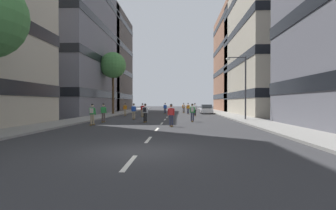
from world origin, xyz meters
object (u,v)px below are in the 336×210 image
(skater_0, at_px, (103,112))
(skater_11, at_px, (134,110))
(parked_car_near, at_px, (206,110))
(skater_5, at_px, (188,108))
(skater_6, at_px, (165,108))
(skater_4, at_px, (192,111))
(streetlamp_right, at_px, (242,81))
(street_tree_mid, at_px, (113,65))
(skater_10, at_px, (92,113))
(skater_2, at_px, (143,109))
(skater_8, at_px, (195,109))
(skater_7, at_px, (145,112))
(skater_1, at_px, (184,107))
(skater_3, at_px, (125,109))
(skater_9, at_px, (171,114))

(skater_0, height_order, skater_11, same)
(parked_car_near, relative_size, skater_5, 2.47)
(skater_11, bearing_deg, skater_5, 62.51)
(skater_6, bearing_deg, skater_4, -78.10)
(parked_car_near, bearing_deg, streetlamp_right, -82.51)
(street_tree_mid, height_order, skater_6, street_tree_mid)
(streetlamp_right, relative_size, skater_5, 3.65)
(skater_5, bearing_deg, skater_10, -113.22)
(street_tree_mid, bearing_deg, skater_2, -47.23)
(skater_2, bearing_deg, parked_car_near, 43.79)
(skater_4, xyz_separation_m, skater_11, (-6.33, 3.41, -0.03))
(streetlamp_right, relative_size, skater_8, 3.65)
(parked_car_near, relative_size, skater_6, 2.47)
(skater_2, height_order, skater_8, same)
(skater_7, xyz_separation_m, skater_8, (5.32, 11.22, -0.03))
(streetlamp_right, bearing_deg, skater_4, -159.47)
(skater_5, distance_m, skater_10, 21.72)
(skater_8, bearing_deg, street_tree_mid, 160.52)
(skater_2, height_order, skater_4, same)
(parked_car_near, distance_m, streetlamp_right, 16.13)
(skater_11, bearing_deg, skater_4, -28.34)
(skater_2, bearing_deg, skater_6, 72.98)
(skater_1, relative_size, skater_11, 1.00)
(street_tree_mid, relative_size, skater_0, 5.35)
(skater_0, relative_size, skater_10, 1.00)
(streetlamp_right, bearing_deg, parked_car_near, 97.49)
(skater_5, relative_size, skater_6, 1.00)
(streetlamp_right, xyz_separation_m, skater_6, (-8.80, 15.00, -3.15))
(skater_11, bearing_deg, skater_3, 108.63)
(skater_8, bearing_deg, skater_4, -94.80)
(skater_5, xyz_separation_m, skater_9, (-2.02, -20.84, 0.00))
(street_tree_mid, distance_m, skater_5, 13.46)
(streetlamp_right, xyz_separation_m, skater_11, (-11.55, 1.46, -3.15))
(parked_car_near, bearing_deg, street_tree_mid, -168.44)
(parked_car_near, relative_size, skater_2, 2.47)
(skater_11, bearing_deg, skater_8, 43.31)
(parked_car_near, xyz_separation_m, skater_6, (-6.74, -0.62, 0.29))
(skater_4, bearing_deg, skater_1, 91.30)
(skater_0, bearing_deg, skater_8, 50.44)
(skater_3, bearing_deg, skater_6, 48.00)
(parked_car_near, height_order, skater_7, skater_7)
(street_tree_mid, relative_size, skater_1, 5.35)
(skater_8, distance_m, skater_11, 9.88)
(streetlamp_right, bearing_deg, street_tree_mid, 143.03)
(skater_7, relative_size, skater_11, 1.00)
(skater_9, bearing_deg, skater_6, 94.36)
(street_tree_mid, distance_m, skater_8, 14.72)
(skater_2, distance_m, skater_9, 14.36)
(skater_8, bearing_deg, skater_9, -100.25)
(skater_6, bearing_deg, streetlamp_right, -59.61)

